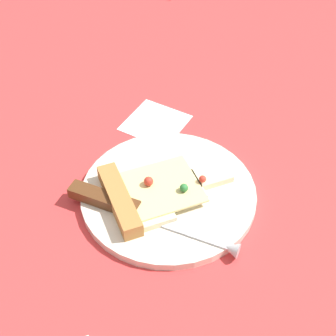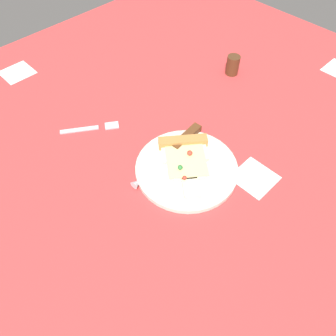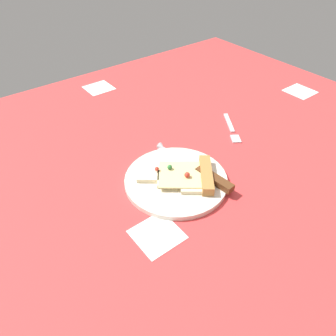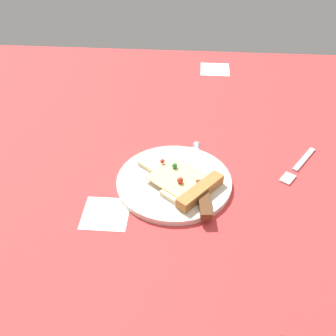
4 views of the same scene
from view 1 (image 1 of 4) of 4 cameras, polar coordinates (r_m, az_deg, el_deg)
name	(u,v)px [view 1 (image 1 of 4)]	position (r cm, az deg, el deg)	size (l,w,h in cm)	color
ground_plane	(109,206)	(71.00, -6.77, -4.36)	(151.81, 151.81, 3.00)	#D13838
plate	(168,194)	(69.21, 0.05, -2.98)	(24.18, 24.18, 1.23)	silver
pizza_slice	(151,192)	(67.56, -2.00, -2.80)	(18.48, 16.92, 2.59)	beige
knife	(135,211)	(65.80, -3.79, -4.88)	(4.75, 24.08, 2.45)	silver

